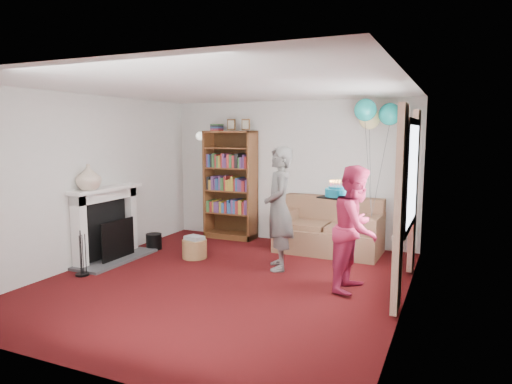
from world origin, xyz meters
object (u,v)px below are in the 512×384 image
at_px(sofa, 330,231).
at_px(person_magenta, 356,228).
at_px(bookcase, 231,186).
at_px(birthday_cake, 338,193).
at_px(person_striped, 279,208).

relative_size(sofa, person_magenta, 1.07).
bearing_deg(sofa, bookcase, 174.56).
bearing_deg(sofa, birthday_cake, -70.47).
relative_size(bookcase, person_striped, 1.24).
bearing_deg(person_magenta, birthday_cake, 57.68).
distance_m(sofa, birthday_cake, 1.74).
xyz_separation_m(person_magenta, birthday_cake, (-0.30, 0.24, 0.40)).
bearing_deg(birthday_cake, sofa, 108.08).
distance_m(person_striped, person_magenta, 1.27).
relative_size(person_magenta, birthday_cake, 3.93).
distance_m(sofa, person_magenta, 1.90).
height_order(person_striped, birthday_cake, person_striped).
xyz_separation_m(bookcase, person_striped, (1.51, -1.48, -0.09)).
xyz_separation_m(sofa, person_striped, (-0.42, -1.24, 0.55)).
height_order(bookcase, person_magenta, bookcase).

